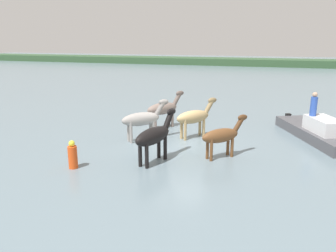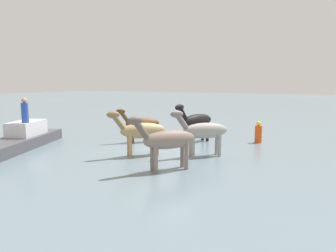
{
  "view_description": "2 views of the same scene",
  "coord_description": "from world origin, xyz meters",
  "px_view_note": "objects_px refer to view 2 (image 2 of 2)",
  "views": [
    {
      "loc": [
        3.82,
        -14.7,
        5.03
      ],
      "look_at": [
        -0.7,
        0.38,
        0.78
      ],
      "focal_mm": 35.33,
      "sensor_mm": 36.0,
      "label": 1
    },
    {
      "loc": [
        -7.0,
        12.14,
        3.12
      ],
      "look_at": [
        -0.24,
        0.17,
        1.19
      ],
      "focal_mm": 33.01,
      "sensor_mm": 36.0,
      "label": 2
    }
  ],
  "objects_px": {
    "horse_rear_stallion": "(203,131)",
    "horse_pinto_flank": "(167,140)",
    "horse_gray_outer": "(141,131)",
    "horse_mid_herd": "(196,121)",
    "horse_dark_mare": "(141,124)",
    "boat_dinghy_port": "(21,141)",
    "buoy_channel_marker": "(258,133)",
    "person_spotter_bow": "(25,111)"
  },
  "relations": [
    {
      "from": "horse_dark_mare",
      "to": "horse_gray_outer",
      "type": "xyz_separation_m",
      "value": [
        -1.76,
        2.58,
        0.1
      ]
    },
    {
      "from": "horse_rear_stallion",
      "to": "horse_gray_outer",
      "type": "height_order",
      "value": "horse_rear_stallion"
    },
    {
      "from": "horse_pinto_flank",
      "to": "boat_dinghy_port",
      "type": "bearing_deg",
      "value": -53.83
    },
    {
      "from": "horse_dark_mare",
      "to": "buoy_channel_marker",
      "type": "height_order",
      "value": "horse_dark_mare"
    },
    {
      "from": "person_spotter_bow",
      "to": "horse_gray_outer",
      "type": "bearing_deg",
      "value": -166.59
    },
    {
      "from": "horse_rear_stallion",
      "to": "person_spotter_bow",
      "type": "xyz_separation_m",
      "value": [
        8.08,
        2.6,
        0.68
      ]
    },
    {
      "from": "horse_pinto_flank",
      "to": "buoy_channel_marker",
      "type": "xyz_separation_m",
      "value": [
        -1.61,
        -6.83,
        -0.6
      ]
    },
    {
      "from": "horse_rear_stallion",
      "to": "horse_gray_outer",
      "type": "bearing_deg",
      "value": -17.07
    },
    {
      "from": "horse_rear_stallion",
      "to": "boat_dinghy_port",
      "type": "height_order",
      "value": "horse_rear_stallion"
    },
    {
      "from": "horse_dark_mare",
      "to": "horse_pinto_flank",
      "type": "distance_m",
      "value": 5.52
    },
    {
      "from": "horse_mid_herd",
      "to": "person_spotter_bow",
      "type": "height_order",
      "value": "person_spotter_bow"
    },
    {
      "from": "boat_dinghy_port",
      "to": "person_spotter_bow",
      "type": "bearing_deg",
      "value": -93.38
    },
    {
      "from": "horse_rear_stallion",
      "to": "horse_gray_outer",
      "type": "xyz_separation_m",
      "value": [
        2.36,
        1.24,
        -0.01
      ]
    },
    {
      "from": "boat_dinghy_port",
      "to": "person_spotter_bow",
      "type": "xyz_separation_m",
      "value": [
        -0.29,
        -0.11,
        1.44
      ]
    },
    {
      "from": "horse_dark_mare",
      "to": "horse_rear_stallion",
      "type": "bearing_deg",
      "value": 118.02
    },
    {
      "from": "horse_rear_stallion",
      "to": "horse_pinto_flank",
      "type": "distance_m",
      "value": 2.64
    },
    {
      "from": "horse_rear_stallion",
      "to": "horse_dark_mare",
      "type": "relative_size",
      "value": 1.1
    },
    {
      "from": "horse_mid_herd",
      "to": "horse_dark_mare",
      "type": "distance_m",
      "value": 2.9
    },
    {
      "from": "horse_rear_stallion",
      "to": "boat_dinghy_port",
      "type": "bearing_deg",
      "value": -26.83
    },
    {
      "from": "horse_pinto_flank",
      "to": "boat_dinghy_port",
      "type": "xyz_separation_m",
      "value": [
        8.1,
        0.09,
        -0.78
      ]
    },
    {
      "from": "horse_rear_stallion",
      "to": "horse_pinto_flank",
      "type": "bearing_deg",
      "value": 39.24
    },
    {
      "from": "person_spotter_bow",
      "to": "buoy_channel_marker",
      "type": "relative_size",
      "value": 1.04
    },
    {
      "from": "horse_dark_mare",
      "to": "horse_pinto_flank",
      "type": "relative_size",
      "value": 0.82
    },
    {
      "from": "horse_dark_mare",
      "to": "boat_dinghy_port",
      "type": "bearing_deg",
      "value": -0.36
    },
    {
      "from": "horse_gray_outer",
      "to": "horse_mid_herd",
      "type": "bearing_deg",
      "value": -151.65
    },
    {
      "from": "horse_pinto_flank",
      "to": "boat_dinghy_port",
      "type": "relative_size",
      "value": 0.39
    },
    {
      "from": "horse_dark_mare",
      "to": "horse_mid_herd",
      "type": "bearing_deg",
      "value": 163.31
    },
    {
      "from": "horse_dark_mare",
      "to": "buoy_channel_marker",
      "type": "xyz_separation_m",
      "value": [
        -5.45,
        -2.87,
        -0.47
      ]
    },
    {
      "from": "horse_rear_stallion",
      "to": "boat_dinghy_port",
      "type": "relative_size",
      "value": 0.36
    },
    {
      "from": "horse_pinto_flank",
      "to": "boat_dinghy_port",
      "type": "distance_m",
      "value": 8.13
    },
    {
      "from": "boat_dinghy_port",
      "to": "horse_mid_herd",
      "type": "bearing_deg",
      "value": -75.41
    },
    {
      "from": "horse_mid_herd",
      "to": "horse_dark_mare",
      "type": "xyz_separation_m",
      "value": [
        2.58,
        1.33,
        -0.16
      ]
    },
    {
      "from": "horse_rear_stallion",
      "to": "horse_pinto_flank",
      "type": "xyz_separation_m",
      "value": [
        0.28,
        2.62,
        0.01
      ]
    },
    {
      "from": "person_spotter_bow",
      "to": "horse_mid_herd",
      "type": "bearing_deg",
      "value": -141.17
    },
    {
      "from": "horse_gray_outer",
      "to": "boat_dinghy_port",
      "type": "height_order",
      "value": "horse_gray_outer"
    },
    {
      "from": "horse_dark_mare",
      "to": "person_spotter_bow",
      "type": "distance_m",
      "value": 5.65
    },
    {
      "from": "horse_rear_stallion",
      "to": "horse_gray_outer",
      "type": "relative_size",
      "value": 0.96
    },
    {
      "from": "horse_mid_herd",
      "to": "horse_gray_outer",
      "type": "bearing_deg",
      "value": 6.46
    },
    {
      "from": "horse_rear_stallion",
      "to": "horse_mid_herd",
      "type": "distance_m",
      "value": 3.08
    },
    {
      "from": "horse_dark_mare",
      "to": "horse_pinto_flank",
      "type": "bearing_deg",
      "value": 90.16
    },
    {
      "from": "horse_gray_outer",
      "to": "buoy_channel_marker",
      "type": "xyz_separation_m",
      "value": [
        -3.69,
        -5.45,
        -0.57
      ]
    },
    {
      "from": "horse_dark_mare",
      "to": "person_spotter_bow",
      "type": "height_order",
      "value": "person_spotter_bow"
    }
  ]
}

